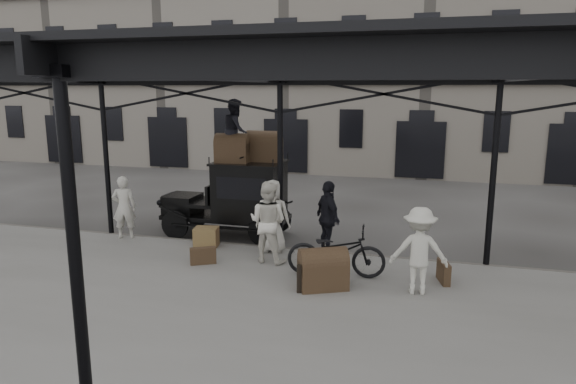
{
  "coord_description": "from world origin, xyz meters",
  "views": [
    {
      "loc": [
        3.55,
        -10.2,
        4.19
      ],
      "look_at": [
        0.31,
        1.6,
        1.7
      ],
      "focal_mm": 32.0,
      "sensor_mm": 36.0,
      "label": 1
    }
  ],
  "objects_px": {
    "porter_left": "(124,207)",
    "bicycle": "(336,251)",
    "steamer_trunk_platform": "(323,271)",
    "taxi": "(239,195)",
    "steamer_trunk_roof_near": "(233,150)",
    "porter_official": "(328,218)"
  },
  "relations": [
    {
      "from": "porter_left",
      "to": "bicycle",
      "type": "distance_m",
      "value": 6.22
    },
    {
      "from": "porter_official",
      "to": "bicycle",
      "type": "height_order",
      "value": "porter_official"
    },
    {
      "from": "bicycle",
      "to": "steamer_trunk_platform",
      "type": "height_order",
      "value": "bicycle"
    },
    {
      "from": "taxi",
      "to": "porter_left",
      "type": "bearing_deg",
      "value": -152.32
    },
    {
      "from": "steamer_trunk_roof_near",
      "to": "steamer_trunk_platform",
      "type": "xyz_separation_m",
      "value": [
        3.23,
        -3.3,
        -2.01
      ]
    },
    {
      "from": "porter_left",
      "to": "steamer_trunk_roof_near",
      "type": "relative_size",
      "value": 1.9
    },
    {
      "from": "taxi",
      "to": "steamer_trunk_roof_near",
      "type": "height_order",
      "value": "steamer_trunk_roof_near"
    },
    {
      "from": "steamer_trunk_roof_near",
      "to": "porter_official",
      "type": "bearing_deg",
      "value": -24.47
    },
    {
      "from": "bicycle",
      "to": "steamer_trunk_platform",
      "type": "bearing_deg",
      "value": 163.93
    },
    {
      "from": "steamer_trunk_platform",
      "to": "porter_left",
      "type": "bearing_deg",
      "value": 135.38
    },
    {
      "from": "taxi",
      "to": "bicycle",
      "type": "relative_size",
      "value": 1.71
    },
    {
      "from": "porter_left",
      "to": "porter_official",
      "type": "bearing_deg",
      "value": 160.01
    },
    {
      "from": "taxi",
      "to": "bicycle",
      "type": "height_order",
      "value": "taxi"
    },
    {
      "from": "porter_left",
      "to": "steamer_trunk_roof_near",
      "type": "distance_m",
      "value": 3.32
    },
    {
      "from": "taxi",
      "to": "porter_left",
      "type": "relative_size",
      "value": 2.12
    },
    {
      "from": "taxi",
      "to": "steamer_trunk_platform",
      "type": "height_order",
      "value": "taxi"
    },
    {
      "from": "taxi",
      "to": "porter_official",
      "type": "bearing_deg",
      "value": -25.34
    },
    {
      "from": "porter_official",
      "to": "steamer_trunk_platform",
      "type": "bearing_deg",
      "value": 151.18
    },
    {
      "from": "bicycle",
      "to": "steamer_trunk_roof_near",
      "type": "xyz_separation_m",
      "value": [
        -3.36,
        2.56,
        1.8
      ]
    },
    {
      "from": "steamer_trunk_roof_near",
      "to": "steamer_trunk_platform",
      "type": "distance_m",
      "value": 5.03
    },
    {
      "from": "porter_official",
      "to": "steamer_trunk_roof_near",
      "type": "xyz_separation_m",
      "value": [
        -2.89,
        1.08,
        1.45
      ]
    },
    {
      "from": "steamer_trunk_roof_near",
      "to": "steamer_trunk_platform",
      "type": "bearing_deg",
      "value": -49.57
    }
  ]
}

